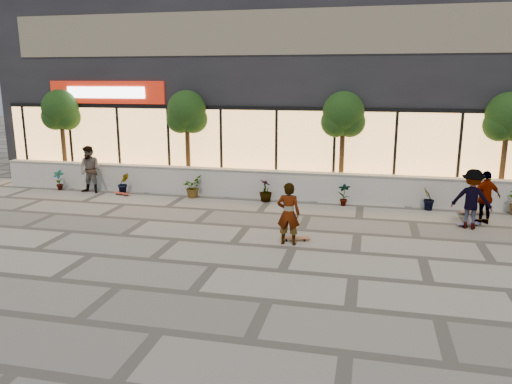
% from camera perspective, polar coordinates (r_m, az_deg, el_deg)
% --- Properties ---
extents(ground, '(80.00, 80.00, 0.00)m').
position_cam_1_polar(ground, '(12.10, -4.75, -8.34)').
color(ground, '#A49E8E').
rests_on(ground, ground).
extents(planter_wall, '(22.00, 0.42, 1.04)m').
position_cam_1_polar(planter_wall, '(18.48, 1.76, 0.89)').
color(planter_wall, silver).
rests_on(planter_wall, ground).
extents(retail_building, '(24.00, 9.17, 8.50)m').
position_cam_1_polar(retail_building, '(23.48, 4.47, 12.58)').
color(retail_building, black).
rests_on(retail_building, ground).
extents(shrub_a, '(0.43, 0.29, 0.81)m').
position_cam_1_polar(shrub_a, '(21.31, -21.59, 1.27)').
color(shrub_a, black).
rests_on(shrub_a, ground).
extents(shrub_b, '(0.57, 0.57, 0.81)m').
position_cam_1_polar(shrub_b, '(19.88, -14.91, 0.96)').
color(shrub_b, black).
rests_on(shrub_b, ground).
extents(shrub_c, '(0.68, 0.77, 0.81)m').
position_cam_1_polar(shrub_c, '(18.75, -7.30, 0.60)').
color(shrub_c, black).
rests_on(shrub_c, ground).
extents(shrub_d, '(0.64, 0.64, 0.81)m').
position_cam_1_polar(shrub_d, '(18.00, 1.10, 0.18)').
color(shrub_d, black).
rests_on(shrub_d, ground).
extents(shrub_e, '(0.46, 0.35, 0.81)m').
position_cam_1_polar(shrub_e, '(17.65, 10.03, -0.27)').
color(shrub_e, black).
rests_on(shrub_e, ground).
extents(shrub_f, '(0.55, 0.57, 0.81)m').
position_cam_1_polar(shrub_f, '(17.75, 19.09, -0.72)').
color(shrub_f, black).
rests_on(shrub_f, ground).
extents(tree_west, '(1.60, 1.50, 3.92)m').
position_cam_1_polar(tree_west, '(22.30, -21.41, 8.48)').
color(tree_west, '#4D351B').
rests_on(tree_west, ground).
extents(tree_midwest, '(1.60, 1.50, 3.92)m').
position_cam_1_polar(tree_midwest, '(19.76, -7.92, 8.77)').
color(tree_midwest, '#4D351B').
rests_on(tree_midwest, ground).
extents(tree_mideast, '(1.60, 1.50, 3.92)m').
position_cam_1_polar(tree_mideast, '(18.51, 9.94, 8.43)').
color(tree_mideast, '#4D351B').
rests_on(tree_mideast, ground).
extents(tree_east, '(1.60, 1.50, 3.92)m').
position_cam_1_polar(tree_east, '(19.03, 26.84, 7.36)').
color(tree_east, '#4D351B').
rests_on(tree_east, ground).
extents(skater_center, '(0.62, 0.41, 1.70)m').
position_cam_1_polar(skater_center, '(13.30, 3.73, -2.49)').
color(skater_center, silver).
rests_on(skater_center, ground).
extents(skater_left, '(0.93, 0.74, 1.83)m').
position_cam_1_polar(skater_left, '(20.29, -18.44, 2.44)').
color(skater_left, tan).
rests_on(skater_left, ground).
extents(skater_right_near, '(1.05, 0.75, 1.65)m').
position_cam_1_polar(skater_right_near, '(16.68, 24.76, -0.58)').
color(skater_right_near, silver).
rests_on(skater_right_near, ground).
extents(skater_right_far, '(1.30, 0.98, 1.79)m').
position_cam_1_polar(skater_right_far, '(15.99, 23.45, -0.75)').
color(skater_right_far, maroon).
rests_on(skater_right_far, ground).
extents(skateboard_center, '(0.83, 0.36, 0.10)m').
position_cam_1_polar(skateboard_center, '(13.81, 4.51, -5.25)').
color(skateboard_center, '#945530').
rests_on(skateboard_center, ground).
extents(skateboard_left, '(0.72, 0.37, 0.08)m').
position_cam_1_polar(skateboard_left, '(19.69, -15.07, -0.15)').
color(skateboard_left, '#D44127').
rests_on(skateboard_left, ground).
extents(skateboard_right_near, '(0.89, 0.40, 0.10)m').
position_cam_1_polar(skateboard_right_near, '(17.81, 23.60, -2.12)').
color(skateboard_right_near, brown).
rests_on(skateboard_right_near, ground).
extents(skateboard_right_far, '(0.78, 0.52, 0.09)m').
position_cam_1_polar(skateboard_right_far, '(16.39, 23.07, -3.35)').
color(skateboard_right_far, '#45447D').
rests_on(skateboard_right_far, ground).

